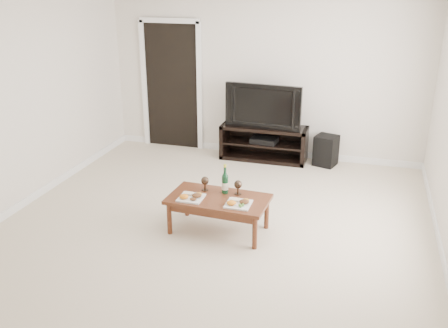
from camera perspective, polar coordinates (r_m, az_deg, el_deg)
floor at (r=5.83m, az=-1.43°, el=-7.58°), size 5.50×5.50×0.00m
back_wall at (r=7.94m, az=4.65°, el=10.12°), size 5.00×0.04×2.60m
doorway at (r=8.41m, az=-5.97°, el=8.77°), size 0.90×0.02×2.05m
media_console at (r=7.93m, az=4.57°, el=2.43°), size 1.35×0.45×0.55m
television at (r=7.75m, az=4.70°, el=6.76°), size 1.20×0.24×0.68m
av_receiver at (r=7.90m, az=4.63°, el=2.75°), size 0.42×0.33×0.08m
subwoofer at (r=7.84m, az=11.57°, el=1.53°), size 0.39×0.39×0.47m
coffee_table at (r=5.73m, az=-0.63°, el=-5.77°), size 1.16×0.67×0.42m
plate_left at (r=5.61m, az=-3.78°, el=-3.65°), size 0.27×0.27×0.07m
plate_right at (r=5.45m, az=1.65°, el=-4.37°), size 0.27×0.27×0.07m
wine_bottle at (r=5.68m, az=0.12°, el=-1.70°), size 0.07×0.07×0.35m
goblet_left at (r=5.79m, az=-2.19°, el=-2.24°), size 0.09×0.09×0.17m
goblet_right at (r=5.69m, az=1.61°, el=-2.69°), size 0.09×0.09×0.17m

